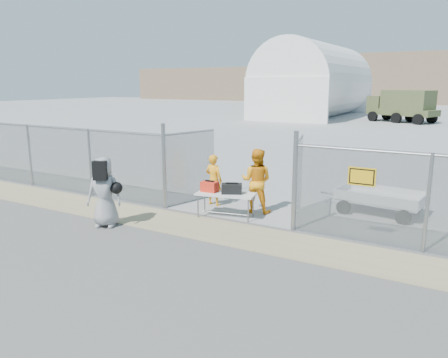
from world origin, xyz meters
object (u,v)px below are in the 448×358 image
Objects in this scene: security_worker_left at (214,180)px; security_worker_right at (256,181)px; utility_trailer at (380,201)px; folding_table at (226,205)px; visitor at (104,192)px.

security_worker_right is at bearing -176.20° from security_worker_left.
security_worker_left is at bearing -154.20° from utility_trailer.
security_worker_right reaches higher than security_worker_left.
visitor is at bearing -148.56° from folding_table.
security_worker_right reaches higher than utility_trailer.
utility_trailer is (5.93, 4.65, -0.54)m from visitor.
folding_table is 3.24m from visitor.
utility_trailer is at bearing -156.08° from security_worker_left.
security_worker_left is 0.85× the size of security_worker_right.
utility_trailer is at bearing -163.13° from security_worker_right.
folding_table is 0.54× the size of utility_trailer.
folding_table is 0.87× the size of security_worker_right.
utility_trailer is (4.53, 1.57, -0.42)m from security_worker_left.
security_worker_left is at bearing 40.34° from visitor.
folding_table is 1.35m from security_worker_left.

